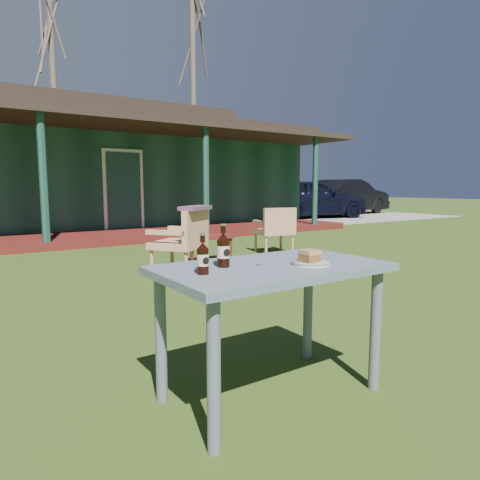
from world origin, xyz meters
TOP-DOWN VIEW (x-y plane):
  - ground at (0.00, 0.00)m, footprint 80.00×80.00m
  - pavilion at (-0.00, 9.39)m, footprint 15.80×8.30m
  - gravel_strip at (10.50, 8.50)m, footprint 9.00×6.00m
  - tree_mid at (3.00, 18.50)m, footprint 0.28×0.28m
  - tree_right at (9.50, 17.00)m, footprint 0.28×0.28m
  - car_near at (9.52, 8.17)m, footprint 4.50×2.62m
  - car_far at (12.33, 8.94)m, footprint 4.54×2.11m
  - cafe_table at (0.00, -1.60)m, footprint 1.20×0.70m
  - plate at (0.17, -1.71)m, footprint 0.20×0.20m
  - cake_slice at (0.17, -1.70)m, footprint 0.09×0.09m
  - fork at (0.11, -1.72)m, footprint 0.07×0.13m
  - cola_bottle_near at (-0.25, -1.51)m, footprint 0.07×0.07m
  - cola_bottle_far at (-0.42, -1.61)m, footprint 0.06×0.06m
  - bottle_cap at (-0.09, -1.60)m, footprint 0.03×0.03m
  - armchair_left at (1.08, 1.58)m, footprint 0.85×0.84m
  - armchair_right at (3.19, 2.31)m, footprint 0.69×0.67m
  - floral_throw at (1.18, 1.44)m, footprint 0.58×0.50m
  - side_table at (1.85, 2.20)m, footprint 0.60×0.40m

SIDE VIEW (x-z plane):
  - ground at x=0.00m, z-range 0.00..0.00m
  - gravel_strip at x=10.50m, z-range 0.00..0.02m
  - side_table at x=1.85m, z-range 0.14..0.54m
  - armchair_right at x=3.19m, z-range 0.05..0.83m
  - armchair_left at x=1.08m, z-range 0.05..0.89m
  - cafe_table at x=0.00m, z-range 0.26..0.98m
  - car_near at x=9.52m, z-range 0.00..1.44m
  - car_far at x=12.33m, z-range 0.00..1.44m
  - bottle_cap at x=-0.09m, z-range 0.72..0.73m
  - plate at x=0.17m, z-range 0.72..0.74m
  - fork at x=0.11m, z-range 0.73..0.74m
  - cake_slice at x=0.17m, z-range 0.73..0.80m
  - cola_bottle_far at x=-0.42m, z-range 0.70..0.89m
  - cola_bottle_near at x=-0.25m, z-range 0.70..0.92m
  - floral_throw at x=1.18m, z-range 0.84..0.89m
  - pavilion at x=0.00m, z-range -0.12..3.33m
  - tree_mid at x=3.00m, z-range 0.00..9.50m
  - tree_right at x=9.50m, z-range 0.00..11.00m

